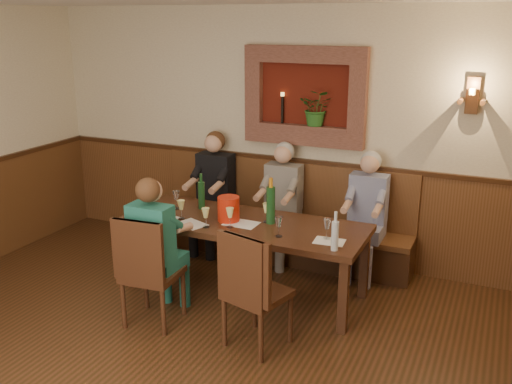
# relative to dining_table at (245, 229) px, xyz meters

# --- Properties ---
(room_shell) EXTENTS (6.04, 6.04, 2.82)m
(room_shell) POSITION_rel_dining_table_xyz_m (0.00, -1.85, 1.21)
(room_shell) COLOR beige
(room_shell) RESTS_ON ground
(wainscoting) EXTENTS (6.02, 6.02, 1.15)m
(wainscoting) POSITION_rel_dining_table_xyz_m (0.00, -1.85, -0.09)
(wainscoting) COLOR #543218
(wainscoting) RESTS_ON ground
(wall_niche) EXTENTS (1.36, 0.30, 1.06)m
(wall_niche) POSITION_rel_dining_table_xyz_m (0.24, 1.09, 1.13)
(wall_niche) COLOR #54150C
(wall_niche) RESTS_ON ground
(wall_sconce) EXTENTS (0.25, 0.20, 0.35)m
(wall_sconce) POSITION_rel_dining_table_xyz_m (1.90, 1.08, 1.27)
(wall_sconce) COLOR #543218
(wall_sconce) RESTS_ON ground
(dining_table) EXTENTS (2.40, 0.90, 0.75)m
(dining_table) POSITION_rel_dining_table_xyz_m (0.00, 0.00, 0.00)
(dining_table) COLOR #381E10
(dining_table) RESTS_ON ground
(bench) EXTENTS (3.00, 0.45, 1.11)m
(bench) POSITION_rel_dining_table_xyz_m (0.00, 0.94, -0.35)
(bench) COLOR #381E0F
(bench) RESTS_ON ground
(chair_near_left) EXTENTS (0.50, 0.50, 1.04)m
(chair_near_left) POSITION_rel_dining_table_xyz_m (-0.49, -0.90, -0.37)
(chair_near_left) COLOR #381E10
(chair_near_left) RESTS_ON ground
(chair_near_right) EXTENTS (0.57, 0.57, 1.04)m
(chair_near_right) POSITION_rel_dining_table_xyz_m (0.51, -0.87, -0.37)
(chair_near_right) COLOR #381E10
(chair_near_right) RESTS_ON ground
(person_bench_left) EXTENTS (0.42, 0.51, 1.42)m
(person_bench_left) POSITION_rel_dining_table_xyz_m (-0.81, 0.84, -0.09)
(person_bench_left) COLOR black
(person_bench_left) RESTS_ON ground
(person_bench_mid) EXTENTS (0.39, 0.48, 1.37)m
(person_bench_mid) POSITION_rel_dining_table_xyz_m (0.04, 0.84, -0.11)
(person_bench_mid) COLOR #615D59
(person_bench_mid) RESTS_ON ground
(person_bench_right) EXTENTS (0.39, 0.48, 1.36)m
(person_bench_right) POSITION_rel_dining_table_xyz_m (1.00, 0.84, -0.12)
(person_bench_right) COLOR navy
(person_bench_right) RESTS_ON ground
(person_chair_front) EXTENTS (0.39, 0.48, 1.36)m
(person_chair_front) POSITION_rel_dining_table_xyz_m (-0.49, -0.78, -0.12)
(person_chair_front) COLOR #1A5B5C
(person_chair_front) RESTS_ON ground
(spittoon_bucket) EXTENTS (0.23, 0.23, 0.24)m
(spittoon_bucket) POSITION_rel_dining_table_xyz_m (-0.15, -0.04, 0.20)
(spittoon_bucket) COLOR red
(spittoon_bucket) RESTS_ON dining_table
(wine_bottle_green_a) EXTENTS (0.11, 0.11, 0.45)m
(wine_bottle_green_a) POSITION_rel_dining_table_xyz_m (0.25, 0.06, 0.27)
(wine_bottle_green_a) COLOR #19471E
(wine_bottle_green_a) RESTS_ON dining_table
(wine_bottle_green_b) EXTENTS (0.07, 0.07, 0.38)m
(wine_bottle_green_b) POSITION_rel_dining_table_xyz_m (-0.58, 0.17, 0.23)
(wine_bottle_green_b) COLOR #19471E
(wine_bottle_green_b) RESTS_ON dining_table
(water_bottle) EXTENTS (0.08, 0.08, 0.35)m
(water_bottle) POSITION_rel_dining_table_xyz_m (1.01, -0.33, 0.21)
(water_bottle) COLOR silver
(water_bottle) RESTS_ON dining_table
(tasting_sheet_a) EXTENTS (0.26, 0.20, 0.00)m
(tasting_sheet_a) POSITION_rel_dining_table_xyz_m (-0.76, -0.23, 0.08)
(tasting_sheet_a) COLOR white
(tasting_sheet_a) RESTS_ON dining_table
(tasting_sheet_b) EXTENTS (0.33, 0.24, 0.00)m
(tasting_sheet_b) POSITION_rel_dining_table_xyz_m (-0.00, -0.07, 0.08)
(tasting_sheet_b) COLOR white
(tasting_sheet_b) RESTS_ON dining_table
(tasting_sheet_c) EXTENTS (0.29, 0.22, 0.00)m
(tasting_sheet_c) POSITION_rel_dining_table_xyz_m (0.91, -0.16, 0.08)
(tasting_sheet_c) COLOR white
(tasting_sheet_c) RESTS_ON dining_table
(tasting_sheet_d) EXTENTS (0.34, 0.30, 0.00)m
(tasting_sheet_d) POSITION_rel_dining_table_xyz_m (-0.43, -0.28, 0.08)
(tasting_sheet_d) COLOR white
(tasting_sheet_d) RESTS_ON dining_table
(wine_glass_0) EXTENTS (0.08, 0.08, 0.19)m
(wine_glass_0) POSITION_rel_dining_table_xyz_m (0.87, -0.11, 0.17)
(wine_glass_0) COLOR white
(wine_glass_0) RESTS_ON dining_table
(wine_glass_1) EXTENTS (0.08, 0.08, 0.19)m
(wine_glass_1) POSITION_rel_dining_table_xyz_m (0.20, 0.07, 0.17)
(wine_glass_1) COLOR #F2F090
(wine_glass_1) RESTS_ON dining_table
(wine_glass_2) EXTENTS (0.08, 0.08, 0.19)m
(wine_glass_2) POSITION_rel_dining_table_xyz_m (-0.06, -0.20, 0.17)
(wine_glass_2) COLOR #F2F090
(wine_glass_2) RESTS_ON dining_table
(wine_glass_3) EXTENTS (0.08, 0.08, 0.19)m
(wine_glass_3) POSITION_rel_dining_table_xyz_m (-0.82, 0.06, 0.17)
(wine_glass_3) COLOR white
(wine_glass_3) RESTS_ON dining_table
(wine_glass_4) EXTENTS (0.08, 0.08, 0.19)m
(wine_glass_4) POSITION_rel_dining_table_xyz_m (0.46, -0.24, 0.17)
(wine_glass_4) COLOR white
(wine_glass_4) RESTS_ON dining_table
(wine_glass_5) EXTENTS (0.08, 0.08, 0.19)m
(wine_glass_5) POSITION_rel_dining_table_xyz_m (-0.60, -0.19, 0.17)
(wine_glass_5) COLOR #F2F090
(wine_glass_5) RESTS_ON dining_table
(wine_glass_6) EXTENTS (0.08, 0.08, 0.19)m
(wine_glass_6) POSITION_rel_dining_table_xyz_m (-0.27, -0.30, 0.17)
(wine_glass_6) COLOR #F2F090
(wine_glass_6) RESTS_ON dining_table
(wine_glass_7) EXTENTS (0.08, 0.08, 0.19)m
(wine_glass_7) POSITION_rel_dining_table_xyz_m (-1.03, -0.12, 0.17)
(wine_glass_7) COLOR #F2F090
(wine_glass_7) RESTS_ON dining_table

